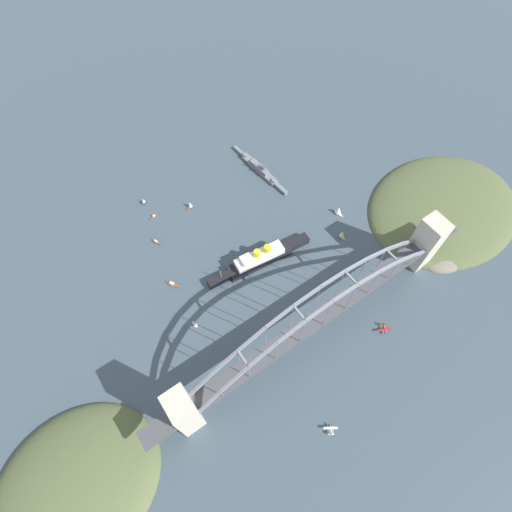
{
  "coord_description": "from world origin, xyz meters",
  "views": [
    {
      "loc": [
        -100.69,
        -63.4,
        308.52
      ],
      "look_at": [
        0.0,
        79.94,
        8.0
      ],
      "focal_mm": 28.11,
      "sensor_mm": 36.0,
      "label": 1
    }
  ],
  "objects_px": {
    "small_boat_0": "(342,234)",
    "small_boat_4": "(190,205)",
    "small_boat_2": "(338,210)",
    "small_boat_1": "(172,284)",
    "harbor_arch_bridge": "(318,317)",
    "small_boat_7": "(154,216)",
    "naval_cruiser": "(260,169)",
    "small_boat_5": "(143,201)",
    "ocean_liner": "(260,259)",
    "seaplane_second_in_formation": "(330,429)",
    "small_boat_3": "(195,324)",
    "small_boat_6": "(156,242)",
    "seaplane_taxiing_near_bridge": "(384,329)"
  },
  "relations": [
    {
      "from": "small_boat_0",
      "to": "small_boat_4",
      "type": "bearing_deg",
      "value": 131.45
    },
    {
      "from": "small_boat_2",
      "to": "small_boat_4",
      "type": "relative_size",
      "value": 1.26
    },
    {
      "from": "small_boat_1",
      "to": "small_boat_2",
      "type": "height_order",
      "value": "small_boat_2"
    },
    {
      "from": "small_boat_1",
      "to": "harbor_arch_bridge",
      "type": "bearing_deg",
      "value": -54.71
    },
    {
      "from": "small_boat_7",
      "to": "harbor_arch_bridge",
      "type": "bearing_deg",
      "value": -73.47
    },
    {
      "from": "naval_cruiser",
      "to": "small_boat_4",
      "type": "xyz_separation_m",
      "value": [
        -81.23,
        1.09,
        1.08
      ]
    },
    {
      "from": "naval_cruiser",
      "to": "small_boat_2",
      "type": "distance_m",
      "value": 90.44
    },
    {
      "from": "naval_cruiser",
      "to": "small_boat_5",
      "type": "relative_size",
      "value": 13.7
    },
    {
      "from": "small_boat_4",
      "to": "small_boat_7",
      "type": "xyz_separation_m",
      "value": [
        -34.24,
        10.1,
        -3.15
      ]
    },
    {
      "from": "ocean_liner",
      "to": "seaplane_second_in_formation",
      "type": "xyz_separation_m",
      "value": [
        -38.43,
        -140.67,
        -4.12
      ]
    },
    {
      "from": "seaplane_second_in_formation",
      "to": "small_boat_0",
      "type": "bearing_deg",
      "value": 46.08
    },
    {
      "from": "small_boat_4",
      "to": "naval_cruiser",
      "type": "bearing_deg",
      "value": -0.77
    },
    {
      "from": "naval_cruiser",
      "to": "small_boat_5",
      "type": "xyz_separation_m",
      "value": [
        -115.4,
        31.73,
        0.03
      ]
    },
    {
      "from": "small_boat_0",
      "to": "small_boat_7",
      "type": "height_order",
      "value": "small_boat_0"
    },
    {
      "from": "small_boat_7",
      "to": "small_boat_4",
      "type": "bearing_deg",
      "value": -16.43
    },
    {
      "from": "small_boat_3",
      "to": "small_boat_6",
      "type": "relative_size",
      "value": 0.69
    },
    {
      "from": "ocean_liner",
      "to": "small_boat_6",
      "type": "xyz_separation_m",
      "value": [
        -65.12,
        70.8,
        -5.2
      ]
    },
    {
      "from": "ocean_liner",
      "to": "small_boat_6",
      "type": "bearing_deg",
      "value": 132.61
    },
    {
      "from": "naval_cruiser",
      "to": "small_boat_3",
      "type": "distance_m",
      "value": 173.7
    },
    {
      "from": "seaplane_taxiing_near_bridge",
      "to": "small_boat_4",
      "type": "relative_size",
      "value": 1.34
    },
    {
      "from": "ocean_liner",
      "to": "naval_cruiser",
      "type": "bearing_deg",
      "value": 54.49
    },
    {
      "from": "small_boat_1",
      "to": "small_boat_7",
      "type": "height_order",
      "value": "small_boat_1"
    },
    {
      "from": "small_boat_1",
      "to": "small_boat_6",
      "type": "height_order",
      "value": "small_boat_6"
    },
    {
      "from": "small_boat_4",
      "to": "small_boat_6",
      "type": "relative_size",
      "value": 0.86
    },
    {
      "from": "harbor_arch_bridge",
      "to": "small_boat_0",
      "type": "xyz_separation_m",
      "value": [
        78.55,
        55.63,
        -26.16
      ]
    },
    {
      "from": "small_boat_3",
      "to": "small_boat_4",
      "type": "relative_size",
      "value": 0.8
    },
    {
      "from": "seaplane_taxiing_near_bridge",
      "to": "small_boat_7",
      "type": "relative_size",
      "value": 1.29
    },
    {
      "from": "small_boat_5",
      "to": "small_boat_0",
      "type": "bearing_deg",
      "value": -46.95
    },
    {
      "from": "seaplane_second_in_formation",
      "to": "small_boat_7",
      "type": "height_order",
      "value": "seaplane_second_in_formation"
    },
    {
      "from": "small_boat_6",
      "to": "ocean_liner",
      "type": "bearing_deg",
      "value": -47.39
    },
    {
      "from": "small_boat_0",
      "to": "seaplane_second_in_formation",
      "type": "bearing_deg",
      "value": -133.92
    },
    {
      "from": "naval_cruiser",
      "to": "small_boat_6",
      "type": "relative_size",
      "value": 8.44
    },
    {
      "from": "small_boat_4",
      "to": "small_boat_7",
      "type": "relative_size",
      "value": 0.97
    },
    {
      "from": "small_boat_0",
      "to": "small_boat_7",
      "type": "xyz_separation_m",
      "value": [
        -130.36,
        118.91,
        -3.67
      ]
    },
    {
      "from": "small_boat_5",
      "to": "small_boat_2",
      "type": "bearing_deg",
      "value": -38.89
    },
    {
      "from": "small_boat_6",
      "to": "small_boat_1",
      "type": "bearing_deg",
      "value": -101.01
    },
    {
      "from": "small_boat_5",
      "to": "seaplane_second_in_formation",
      "type": "bearing_deg",
      "value": -86.64
    },
    {
      "from": "naval_cruiser",
      "to": "small_boat_1",
      "type": "bearing_deg",
      "value": -155.64
    },
    {
      "from": "harbor_arch_bridge",
      "to": "small_boat_2",
      "type": "height_order",
      "value": "harbor_arch_bridge"
    },
    {
      "from": "naval_cruiser",
      "to": "small_boat_7",
      "type": "relative_size",
      "value": 9.5
    },
    {
      "from": "naval_cruiser",
      "to": "small_boat_4",
      "type": "height_order",
      "value": "naval_cruiser"
    },
    {
      "from": "seaplane_taxiing_near_bridge",
      "to": "small_boat_2",
      "type": "xyz_separation_m",
      "value": [
        46.39,
        109.97,
        2.5
      ]
    },
    {
      "from": "seaplane_taxiing_near_bridge",
      "to": "small_boat_0",
      "type": "distance_m",
      "value": 93.12
    },
    {
      "from": "small_boat_2",
      "to": "small_boat_5",
      "type": "xyz_separation_m",
      "value": [
        -145.2,
        117.1,
        -1.85
      ]
    },
    {
      "from": "small_boat_0",
      "to": "small_boat_6",
      "type": "xyz_separation_m",
      "value": [
        -141.76,
        91.97,
        -3.47
      ]
    },
    {
      "from": "small_boat_5",
      "to": "small_boat_7",
      "type": "distance_m",
      "value": 20.65
    },
    {
      "from": "harbor_arch_bridge",
      "to": "small_boat_5",
      "type": "bearing_deg",
      "value": 104.85
    },
    {
      "from": "ocean_liner",
      "to": "small_boat_5",
      "type": "xyz_separation_m",
      "value": [
        -53.64,
        118.28,
        -3.31
      ]
    },
    {
      "from": "small_boat_3",
      "to": "small_boat_7",
      "type": "distance_m",
      "value": 118.05
    },
    {
      "from": "harbor_arch_bridge",
      "to": "small_boat_4",
      "type": "bearing_deg",
      "value": 96.09
    }
  ]
}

